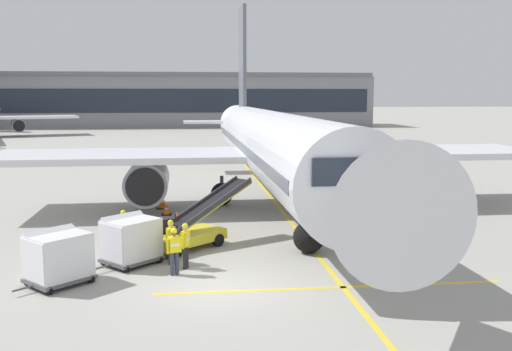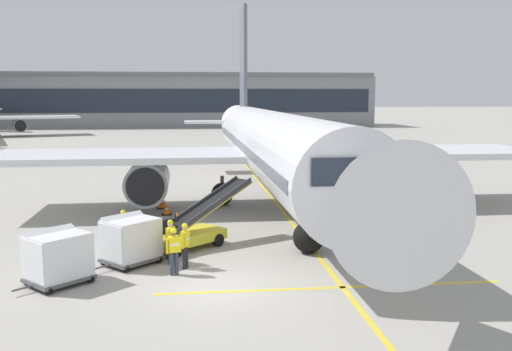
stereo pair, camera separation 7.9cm
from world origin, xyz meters
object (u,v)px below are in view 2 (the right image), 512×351
object	(u,v)px
ground_crew_by_loader	(174,248)
safety_cone_engine_keepout	(177,219)
baggage_cart_second	(57,256)
ground_crew_wingwalker	(185,243)
ground_crew_by_carts	(171,239)
safety_cone_wingtip	(162,202)
parked_airplane	(272,146)
baggage_cart_lead	(130,239)
belt_loader	(190,229)
safety_cone_nose_mark	(167,209)
ground_crew_marshaller	(124,227)

from	to	relation	value
ground_crew_by_loader	safety_cone_engine_keepout	size ratio (longest dim) A/B	2.43
baggage_cart_second	safety_cone_engine_keepout	xyz separation A→B (m)	(3.88, 8.62, -0.65)
ground_crew_wingwalker	safety_cone_engine_keepout	size ratio (longest dim) A/B	2.43
ground_crew_by_carts	safety_cone_wingtip	world-z (taller)	ground_crew_by_carts
parked_airplane	baggage_cart_lead	world-z (taller)	parked_airplane
safety_cone_wingtip	ground_crew_wingwalker	bearing A→B (deg)	-83.13
ground_crew_by_loader	ground_crew_by_carts	size ratio (longest dim) A/B	1.00
belt_loader	ground_crew_wingwalker	bearing A→B (deg)	-93.55
safety_cone_engine_keepout	safety_cone_nose_mark	bearing A→B (deg)	103.12
ground_crew_marshaller	ground_crew_wingwalker	xyz separation A→B (m)	(2.59, -2.83, 0.00)
baggage_cart_second	safety_cone_wingtip	size ratio (longest dim) A/B	3.46
ground_crew_by_loader	ground_crew_marshaller	size ratio (longest dim) A/B	1.00
ground_crew_wingwalker	safety_cone_nose_mark	world-z (taller)	ground_crew_wingwalker
ground_crew_by_loader	safety_cone_nose_mark	world-z (taller)	ground_crew_by_loader
safety_cone_engine_keepout	belt_loader	bearing A→B (deg)	-81.20
belt_loader	safety_cone_nose_mark	xyz separation A→B (m)	(-1.30, 7.01, -0.54)
baggage_cart_second	ground_crew_by_carts	bearing A→B (deg)	27.87
parked_airplane	ground_crew_by_loader	bearing A→B (deg)	-113.10
parked_airplane	baggage_cart_lead	distance (m)	13.28
ground_crew_by_carts	ground_crew_wingwalker	bearing A→B (deg)	-50.32
safety_cone_engine_keepout	safety_cone_nose_mark	size ratio (longest dim) A/B	1.20
ground_crew_by_carts	safety_cone_engine_keepout	distance (m)	6.64
baggage_cart_lead	safety_cone_engine_keepout	size ratio (longest dim) A/B	3.55
belt_loader	baggage_cart_second	size ratio (longest dim) A/B	1.91
ground_crew_by_loader	ground_crew_marshaller	world-z (taller)	same
ground_crew_by_carts	ground_crew_wingwalker	distance (m)	0.88
parked_airplane	safety_cone_engine_keepout	bearing A→B (deg)	-140.45
baggage_cart_second	baggage_cart_lead	bearing A→B (deg)	43.67
safety_cone_engine_keepout	ground_crew_by_carts	bearing A→B (deg)	-90.73
safety_cone_wingtip	baggage_cart_lead	bearing A→B (deg)	-93.52
belt_loader	ground_crew_wingwalker	size ratio (longest dim) A/B	2.79
ground_crew_by_carts	safety_cone_nose_mark	world-z (taller)	ground_crew_by_carts
ground_crew_wingwalker	ground_crew_marshaller	bearing A→B (deg)	132.41
baggage_cart_lead	safety_cone_wingtip	world-z (taller)	baggage_cart_lead
ground_crew_marshaller	safety_cone_wingtip	xyz separation A→B (m)	(1.16, 9.04, -0.64)
baggage_cart_lead	ground_crew_by_loader	size ratio (longest dim) A/B	1.46
ground_crew_wingwalker	ground_crew_by_carts	bearing A→B (deg)	129.68
safety_cone_wingtip	baggage_cart_second	bearing A→B (deg)	-102.49
baggage_cart_second	safety_cone_nose_mark	xyz separation A→B (m)	(3.24, 11.36, -0.71)
parked_airplane	safety_cone_wingtip	xyz separation A→B (m)	(-6.38, 0.11, -3.21)
safety_cone_nose_mark	baggage_cart_lead	bearing A→B (deg)	-96.18
ground_crew_by_loader	safety_cone_nose_mark	bearing A→B (deg)	93.80
ground_crew_marshaller	belt_loader	bearing A→B (deg)	3.71
ground_crew_wingwalker	safety_cone_nose_mark	xyz separation A→B (m)	(-1.11, 10.03, -0.71)
ground_crew_marshaller	ground_crew_by_loader	bearing A→B (deg)	-58.68
parked_airplane	ground_crew_marshaller	bearing A→B (deg)	-130.17
belt_loader	ground_crew_by_loader	xyz separation A→B (m)	(-0.58, -3.78, 0.17)
baggage_cart_lead	safety_cone_nose_mark	xyz separation A→B (m)	(1.00, 9.22, -0.71)
parked_airplane	ground_crew_marshaller	distance (m)	11.96
ground_crew_by_loader	ground_crew_by_carts	distance (m)	1.45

